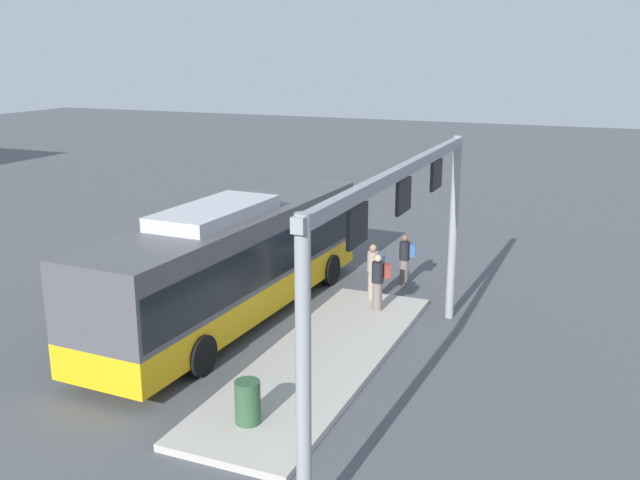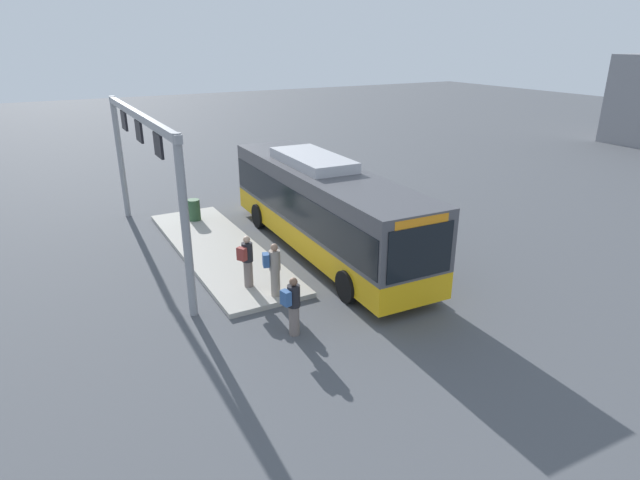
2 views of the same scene
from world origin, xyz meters
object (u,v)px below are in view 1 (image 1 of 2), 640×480
person_boarding (405,258)px  person_waiting_near (374,270)px  trash_bin (248,402)px  person_waiting_mid (379,281)px  bus_main (234,257)px

person_boarding → person_waiting_near: (-2.07, 0.39, 0.16)m
person_waiting_near → trash_bin: 8.10m
person_boarding → person_waiting_near: person_waiting_near is taller
person_boarding → person_waiting_mid: person_waiting_mid is taller
person_boarding → trash_bin: (-10.15, 0.30, -0.28)m
person_boarding → trash_bin: person_boarding is taller
bus_main → person_waiting_near: 4.30m
bus_main → person_boarding: bus_main is taller
person_boarding → person_waiting_mid: (-3.03, -0.08, 0.16)m
person_waiting_mid → person_boarding: bearing=-118.5°
person_waiting_near → person_waiting_mid: bearing=131.9°
bus_main → person_waiting_mid: size_ratio=6.93×
person_waiting_mid → trash_bin: 7.15m
trash_bin → person_boarding: bearing=-1.7°
bus_main → person_boarding: 6.09m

